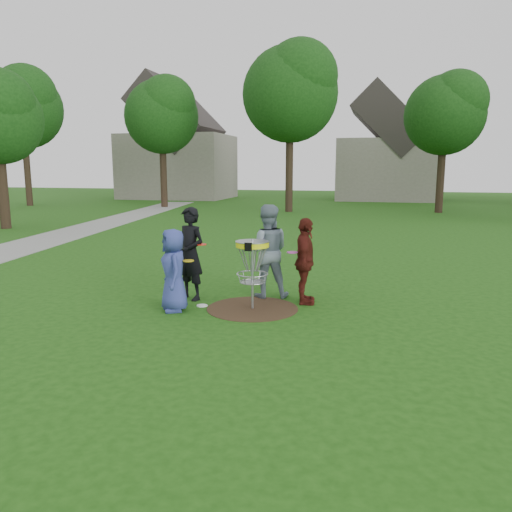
% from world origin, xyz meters
% --- Properties ---
extents(ground, '(100.00, 100.00, 0.00)m').
position_xyz_m(ground, '(0.00, 0.00, 0.00)').
color(ground, '#19470F').
rests_on(ground, ground).
extents(dirt_patch, '(1.80, 1.80, 0.01)m').
position_xyz_m(dirt_patch, '(0.00, 0.00, 0.00)').
color(dirt_patch, '#47331E').
rests_on(dirt_patch, ground).
extents(concrete_path, '(7.75, 39.92, 0.02)m').
position_xyz_m(concrete_path, '(-10.00, 8.00, 0.01)').
color(concrete_path, '#9E9E99').
rests_on(concrete_path, ground).
extents(player_blue, '(0.84, 0.93, 1.59)m').
position_xyz_m(player_blue, '(-1.44, -0.47, 0.80)').
color(player_blue, '#354091').
rests_on(player_blue, ground).
extents(player_black, '(0.83, 0.71, 1.94)m').
position_xyz_m(player_black, '(-1.43, 0.40, 0.97)').
color(player_black, black).
rests_on(player_black, ground).
extents(player_grey, '(1.11, 0.95, 1.98)m').
position_xyz_m(player_grey, '(0.07, 0.98, 0.99)').
color(player_grey, gray).
rests_on(player_grey, ground).
extents(player_maroon, '(0.54, 1.07, 1.75)m').
position_xyz_m(player_maroon, '(0.94, 0.62, 0.88)').
color(player_maroon, '#501812').
rests_on(player_maroon, ground).
extents(disc_on_grass, '(0.22, 0.22, 0.02)m').
position_xyz_m(disc_on_grass, '(-1.03, -0.06, 0.01)').
color(disc_on_grass, white).
rests_on(disc_on_grass, ground).
extents(disc_golf_basket, '(0.66, 0.67, 1.38)m').
position_xyz_m(disc_golf_basket, '(0.00, -0.00, 1.02)').
color(disc_golf_basket, '#9EA0A5').
rests_on(disc_golf_basket, ground).
extents(held_discs, '(2.10, 1.30, 0.25)m').
position_xyz_m(held_discs, '(-0.39, 0.28, 1.11)').
color(held_discs, yellow).
rests_on(held_discs, ground).
extents(tree_row, '(51.20, 17.42, 9.90)m').
position_xyz_m(tree_row, '(0.44, 20.67, 6.21)').
color(tree_row, '#38281C').
rests_on(tree_row, ground).
extents(house_row, '(44.50, 10.65, 11.62)m').
position_xyz_m(house_row, '(4.78, 33.07, 4.14)').
color(house_row, gray).
rests_on(house_row, ground).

